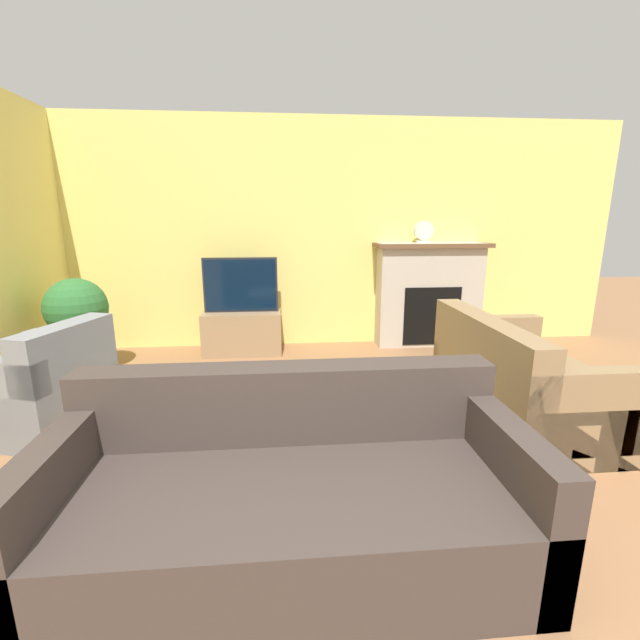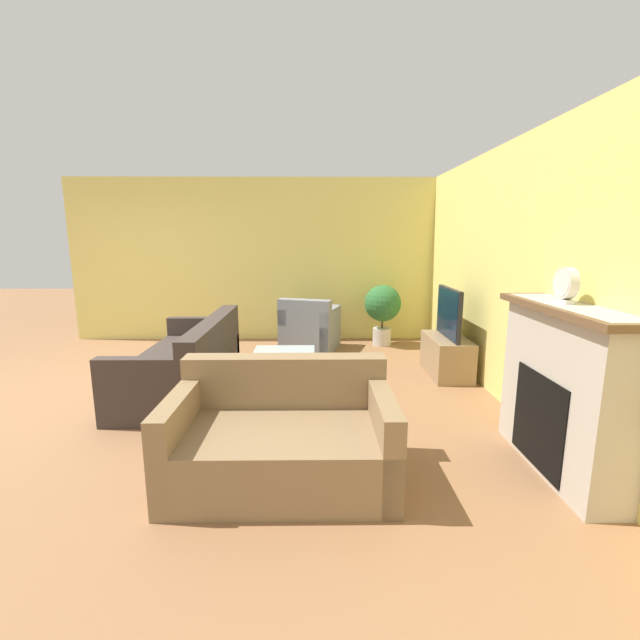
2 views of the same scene
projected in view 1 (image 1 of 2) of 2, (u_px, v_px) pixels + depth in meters
The scene contains 11 objects.
wall_back at pixel (288, 235), 5.14m from camera, with size 8.13×0.06×2.70m.
area_rug at pixel (288, 442), 3.05m from camera, with size 2.27×1.94×0.00m.
fireplace at pixel (429, 292), 5.27m from camera, with size 1.39×0.38×1.26m.
tv_stand at pixel (243, 332), 5.03m from camera, with size 0.90×0.45×0.49m.
tv at pixel (241, 285), 4.89m from camera, with size 0.84×0.06×0.63m.
couch_sectional at pixel (290, 497), 2.00m from camera, with size 2.13×0.94×0.82m.
couch_loveseat at pixel (522, 383), 3.37m from camera, with size 0.97×1.58×0.82m.
armchair_by_window at pixel (44, 390), 3.19m from camera, with size 0.96×0.99×0.82m.
coffee_table at pixel (287, 391), 3.06m from camera, with size 1.07×0.74×0.38m.
potted_plant at pixel (77, 314), 4.23m from camera, with size 0.59×0.59×0.98m.
mantel_clock at pixel (424, 231), 5.09m from camera, with size 0.23×0.07×0.26m.
Camera 1 is at (-0.08, -0.65, 1.56)m, focal length 24.00 mm.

